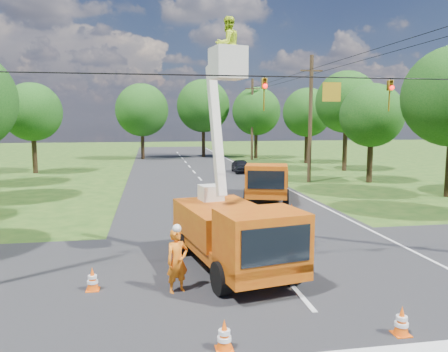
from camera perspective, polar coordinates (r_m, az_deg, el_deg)
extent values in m
plane|color=#214815|center=(31.91, -2.13, -1.63)|extent=(140.00, 140.00, 0.00)
cube|color=black|center=(31.91, -2.13, -1.63)|extent=(12.00, 100.00, 0.06)
cube|color=black|center=(14.74, 7.32, -12.44)|extent=(56.00, 10.00, 0.07)
cube|color=silver|center=(33.10, 7.52, -1.36)|extent=(0.12, 90.00, 0.02)
cube|color=#BF5B0D|center=(14.84, 0.93, -9.10)|extent=(3.57, 6.76, 0.48)
cube|color=#BF5B0D|center=(12.59, 4.89, -8.19)|extent=(2.67, 2.25, 1.61)
cube|color=black|center=(11.79, 6.85, -9.02)|extent=(2.01, 0.46, 1.02)
cube|color=#BF5B0D|center=(15.44, -0.26, -5.86)|extent=(3.25, 4.38, 1.07)
cylinder|color=black|center=(12.74, -0.38, -13.23)|extent=(0.53, 1.03, 0.99)
cylinder|color=black|center=(13.65, 8.68, -11.90)|extent=(0.53, 1.03, 0.99)
cylinder|color=black|center=(16.43, -5.44, -8.51)|extent=(0.53, 1.03, 0.99)
cylinder|color=black|center=(17.14, 1.89, -7.81)|extent=(0.53, 1.03, 0.99)
cube|color=silver|center=(16.37, -1.72, -2.23)|extent=(0.95, 0.95, 0.59)
cube|color=silver|center=(15.59, -1.03, 6.00)|extent=(0.58, 1.46, 4.65)
cube|color=silver|center=(14.65, 0.50, 14.52)|extent=(1.20, 1.20, 1.02)
imported|color=#C6E526|center=(14.73, 0.50, 16.65)|extent=(1.12, 1.04, 1.85)
cube|color=#BF5B0D|center=(27.64, 5.68, -1.43)|extent=(4.13, 6.85, 0.48)
cube|color=#BF5B0D|center=(25.23, 5.56, -0.35)|extent=(2.79, 2.43, 1.61)
cube|color=black|center=(24.32, 5.50, -0.51)|extent=(1.97, 0.65, 1.02)
cube|color=#BF5B0D|center=(28.39, 5.74, 0.18)|extent=(3.57, 4.53, 1.07)
cylinder|color=black|center=(25.73, 3.03, -2.69)|extent=(0.62, 1.05, 0.99)
cylinder|color=black|center=(25.66, 8.06, -2.78)|extent=(0.62, 1.05, 0.99)
cylinder|color=black|center=(29.74, 3.61, -1.33)|extent=(0.62, 1.05, 0.99)
cylinder|color=black|center=(29.69, 7.96, -1.41)|extent=(0.62, 1.05, 0.99)
imported|color=orange|center=(12.83, -6.12, -11.01)|extent=(0.81, 0.70, 1.88)
imported|color=black|center=(41.30, 2.24, 1.29)|extent=(1.57, 3.71, 1.25)
cone|color=#FF5B0D|center=(10.00, 0.04, -20.00)|extent=(0.36, 0.36, 0.70)
cube|color=#FF5B0D|center=(10.16, 0.04, -21.71)|extent=(0.38, 0.38, 0.04)
cylinder|color=white|center=(9.97, 0.04, -19.70)|extent=(0.26, 0.26, 0.09)
cylinder|color=white|center=(10.04, 0.04, -20.46)|extent=(0.31, 0.31, 0.09)
cone|color=#FF5B0D|center=(11.36, 22.19, -17.06)|extent=(0.36, 0.36, 0.70)
cube|color=#FF5B0D|center=(11.50, 22.10, -18.61)|extent=(0.38, 0.38, 0.04)
cylinder|color=white|center=(11.34, 22.20, -16.78)|extent=(0.26, 0.26, 0.09)
cylinder|color=white|center=(11.40, 22.16, -17.47)|extent=(0.31, 0.31, 0.09)
cone|color=#FF5B0D|center=(20.06, 6.01, -5.93)|extent=(0.36, 0.36, 0.70)
cube|color=#FF5B0D|center=(20.14, 6.00, -6.87)|extent=(0.38, 0.38, 0.04)
cylinder|color=white|center=(20.05, 6.02, -5.76)|extent=(0.26, 0.26, 0.09)
cylinder|color=white|center=(20.08, 6.01, -6.18)|extent=(0.31, 0.31, 0.09)
cone|color=#FF5B0D|center=(22.65, 8.81, -4.44)|extent=(0.36, 0.36, 0.70)
cube|color=#FF5B0D|center=(22.72, 8.80, -5.28)|extent=(0.38, 0.38, 0.04)
cylinder|color=white|center=(22.64, 8.82, -4.30)|extent=(0.26, 0.26, 0.09)
cylinder|color=white|center=(22.67, 8.81, -4.67)|extent=(0.31, 0.31, 0.09)
cone|color=#FF5B0D|center=(13.60, -16.80, -12.72)|extent=(0.36, 0.36, 0.70)
cube|color=#FF5B0D|center=(13.71, -16.75, -14.06)|extent=(0.38, 0.38, 0.04)
cylinder|color=white|center=(13.57, -16.81, -12.48)|extent=(0.26, 0.26, 0.09)
cylinder|color=white|center=(13.63, -16.79, -13.08)|extent=(0.31, 0.31, 0.09)
cone|color=#FF5B0D|center=(30.32, 6.57, -1.42)|extent=(0.36, 0.36, 0.70)
cube|color=#FF5B0D|center=(30.37, 6.56, -2.05)|extent=(0.38, 0.38, 0.04)
cylinder|color=white|center=(30.31, 6.57, -1.31)|extent=(0.26, 0.26, 0.09)
cylinder|color=white|center=(30.33, 6.57, -1.59)|extent=(0.31, 0.31, 0.09)
cylinder|color=#4C3823|center=(35.56, 11.21, 7.25)|extent=(0.30, 0.30, 10.00)
cube|color=#4C3823|center=(35.77, 11.36, 13.34)|extent=(1.80, 0.12, 0.12)
cylinder|color=#4C3823|center=(54.72, 3.70, 7.35)|extent=(0.30, 0.30, 10.00)
cube|color=#4C3823|center=(54.86, 3.73, 11.33)|extent=(1.80, 0.12, 0.12)
cylinder|color=black|center=(13.80, 5.71, 12.83)|extent=(18.00, 0.04, 0.04)
cube|color=#AB8514|center=(14.46, 13.89, 10.61)|extent=(0.60, 0.05, 0.60)
imported|color=#AB8514|center=(13.73, 5.28, 10.56)|extent=(0.16, 0.20, 1.00)
sphere|color=#FF0C0C|center=(13.63, 5.42, 11.64)|extent=(0.14, 0.14, 0.14)
imported|color=#AB8514|center=(15.35, 20.84, 9.78)|extent=(0.16, 0.20, 1.00)
sphere|color=#FF0C0C|center=(15.26, 21.11, 10.72)|extent=(0.14, 0.14, 0.14)
cylinder|color=#382616|center=(44.65, -23.52, 2.95)|extent=(0.44, 0.44, 4.05)
sphere|color=#134713|center=(44.56, -23.76, 7.67)|extent=(5.40, 5.40, 5.40)
cylinder|color=#382616|center=(36.73, 18.52, 2.15)|extent=(0.44, 0.44, 3.78)
sphere|color=#134713|center=(36.60, 18.74, 7.52)|extent=(5.00, 5.00, 5.00)
cylinder|color=#382616|center=(44.55, 15.52, 3.73)|extent=(0.44, 0.44, 4.75)
sphere|color=#134713|center=(44.51, 15.71, 9.29)|extent=(6.00, 6.00, 6.00)
cylinder|color=#382616|center=(51.55, 10.72, 3.98)|extent=(0.44, 0.44, 4.14)
sphere|color=#134713|center=(51.47, 10.82, 8.16)|extent=(5.60, 5.60, 5.60)
cylinder|color=#382616|center=(56.32, -10.58, 4.39)|extent=(0.44, 0.44, 4.40)
sphere|color=#134713|center=(56.27, -10.68, 8.46)|extent=(6.60, 6.60, 6.60)
cylinder|color=#382616|center=(58.74, -2.70, 4.84)|extent=(0.44, 0.44, 4.84)
sphere|color=#134713|center=(58.71, -2.73, 9.13)|extent=(7.00, 7.00, 7.00)
cylinder|color=#382616|center=(56.97, 4.19, 4.49)|extent=(0.44, 0.44, 4.31)
sphere|color=#134713|center=(56.91, 4.23, 8.43)|extent=(6.20, 6.20, 6.20)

